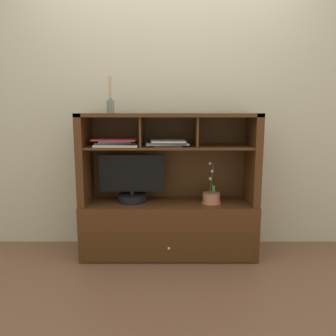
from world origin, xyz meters
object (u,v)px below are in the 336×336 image
(tv_monitor, at_px, (131,183))
(potted_orchid, at_px, (211,198))
(magazine_stack_centre, at_px, (167,143))
(media_console, at_px, (168,210))
(magazine_stack_left, at_px, (116,143))
(diffuser_bottle, at_px, (110,106))

(tv_monitor, xyz_separation_m, potted_orchid, (0.68, -0.04, -0.12))
(tv_monitor, bearing_deg, magazine_stack_centre, -10.21)
(media_console, bearing_deg, magazine_stack_centre, -101.89)
(magazine_stack_centre, bearing_deg, potted_orchid, 1.74)
(media_console, relative_size, potted_orchid, 4.17)
(potted_orchid, relative_size, magazine_stack_left, 0.92)
(magazine_stack_left, xyz_separation_m, magazine_stack_centre, (0.42, 0.01, 0.00))
(diffuser_bottle, bearing_deg, media_console, 0.94)
(tv_monitor, height_order, potted_orchid, tv_monitor)
(tv_monitor, xyz_separation_m, diffuser_bottle, (-0.16, -0.01, 0.65))
(magazine_stack_centre, bearing_deg, media_console, 78.11)
(media_console, height_order, diffuser_bottle, diffuser_bottle)
(diffuser_bottle, bearing_deg, magazine_stack_left, -45.69)
(potted_orchid, bearing_deg, diffuser_bottle, 177.81)
(potted_orchid, xyz_separation_m, magazine_stack_left, (-0.79, -0.02, 0.47))
(potted_orchid, bearing_deg, magazine_stack_left, -178.67)
(magazine_stack_left, height_order, magazine_stack_centre, magazine_stack_left)
(tv_monitor, relative_size, diffuser_bottle, 1.87)
(potted_orchid, height_order, diffuser_bottle, diffuser_bottle)
(magazine_stack_left, bearing_deg, diffuser_bottle, 134.31)
(media_console, relative_size, diffuser_bottle, 4.98)
(media_console, distance_m, diffuser_bottle, 1.01)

